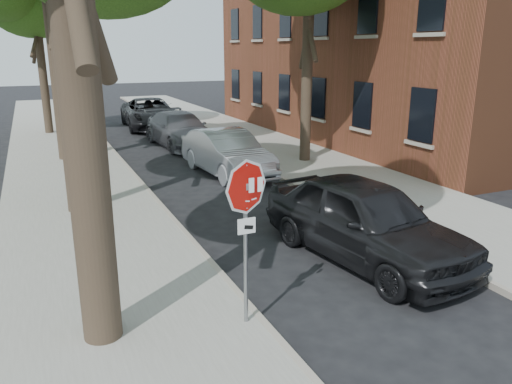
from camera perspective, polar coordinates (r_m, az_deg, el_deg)
ground at (r=8.41m, az=3.40°, el=-14.23°), size 120.00×120.00×0.00m
sidewalk_left at (r=18.90m, az=-20.77°, el=2.24°), size 4.00×55.00×0.12m
sidewalk_right at (r=21.09m, az=2.89°, el=4.62°), size 4.00×55.00×0.12m
curb_left at (r=19.11m, az=-14.65°, el=2.92°), size 0.12×55.00×0.13m
curb_right at (r=20.26m, az=-2.30°, el=4.17°), size 0.12×55.00×0.13m
stop_sign at (r=7.30m, az=-1.14°, el=-2.19°), size 0.76×0.34×2.61m
car_a at (r=10.49m, az=12.37°, el=-3.13°), size 2.66×5.24×1.71m
car_b at (r=17.32m, az=-3.35°, el=4.49°), size 1.99×4.79×1.54m
car_c at (r=22.77m, az=-8.67°, el=7.08°), size 2.43×5.31×1.51m
car_d at (r=28.36m, az=-11.98°, el=8.78°), size 3.05×6.01×1.63m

